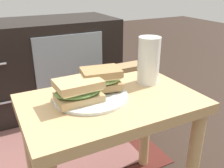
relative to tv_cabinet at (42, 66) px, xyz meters
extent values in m
cube|color=tan|center=(0.02, -0.95, 0.15)|extent=(0.56, 0.36, 0.04)
cylinder|color=tan|center=(0.26, -1.09, -0.08)|extent=(0.04, 0.04, 0.43)
cylinder|color=tan|center=(-0.23, -0.80, -0.08)|extent=(0.04, 0.04, 0.43)
cylinder|color=tan|center=(0.26, -0.80, -0.08)|extent=(0.04, 0.04, 0.43)
cube|color=black|center=(0.00, 0.00, 0.00)|extent=(0.96, 0.44, 0.58)
cube|color=#8C9EA8|center=(0.12, -0.22, 0.01)|extent=(0.41, 0.01, 0.44)
cylinder|color=silver|center=(-0.27, -0.23, -0.10)|extent=(0.08, 0.01, 0.01)
cube|color=#4C1E19|center=(-0.24, -0.47, -0.29)|extent=(1.28, 0.80, 0.01)
cube|color=brown|center=(-0.24, -0.47, -0.28)|extent=(1.05, 0.66, 0.00)
cylinder|color=silver|center=(-0.04, -0.91, 0.17)|extent=(0.24, 0.24, 0.01)
cube|color=tan|center=(-0.08, -0.93, 0.19)|extent=(0.13, 0.10, 0.02)
ellipsoid|color=#608C42|center=(-0.08, -0.93, 0.21)|extent=(0.14, 0.10, 0.02)
cube|color=beige|center=(-0.08, -0.93, 0.22)|extent=(0.13, 0.10, 0.01)
cube|color=tan|center=(-0.08, -0.93, 0.23)|extent=(0.14, 0.10, 0.02)
cube|color=#9E7A4C|center=(0.01, -0.89, 0.20)|extent=(0.14, 0.11, 0.02)
ellipsoid|color=#8CB260|center=(0.01, -0.89, 0.22)|extent=(0.15, 0.12, 0.02)
cube|color=beige|center=(0.01, -0.89, 0.23)|extent=(0.12, 0.09, 0.01)
cube|color=#9E7A4C|center=(0.01, -0.89, 0.24)|extent=(0.14, 0.11, 0.02)
cylinder|color=silver|center=(0.19, -0.89, 0.25)|extent=(0.08, 0.08, 0.17)
cylinder|color=#C67219|center=(0.19, -0.89, 0.24)|extent=(0.07, 0.07, 0.13)
cylinder|color=white|center=(0.19, -0.89, 0.31)|extent=(0.07, 0.07, 0.01)
cube|color=tan|center=(0.32, -0.52, -0.10)|extent=(0.21, 0.13, 0.38)
cube|color=#987950|center=(0.32, -0.52, 0.10)|extent=(0.20, 0.11, 0.03)
camera|label=1|loc=(-0.31, -1.58, 0.52)|focal=40.09mm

